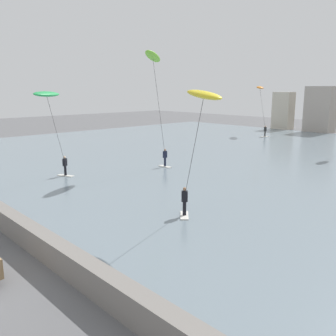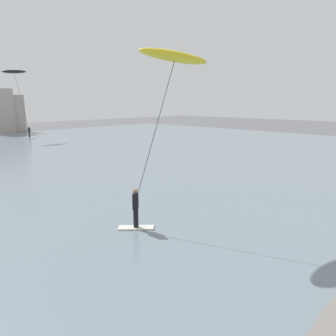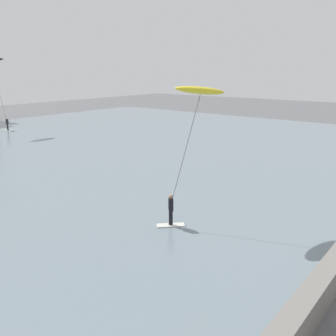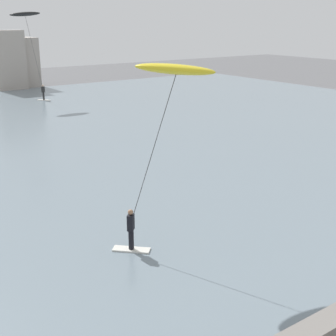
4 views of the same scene
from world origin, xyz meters
TOP-DOWN VIEW (x-y plane):
  - seawall_barrier at (0.00, 3.69)m, footprint 60.00×0.70m
  - water_bay at (0.00, 30.39)m, footprint 84.00×52.00m
  - kitesurfer_yellow at (1.02, 11.10)m, footprint 3.90×2.07m
  - kitesurfer_green at (-13.27, 10.14)m, footprint 2.58×3.50m
  - kitesurfer_orange at (-18.95, 46.87)m, footprint 4.42×4.38m
  - kitesurfer_lime at (-10.63, 18.28)m, footprint 2.37×3.41m

SIDE VIEW (x-z plane):
  - water_bay at x=0.00m, z-range 0.00..0.10m
  - seawall_barrier at x=0.00m, z-range 0.00..1.08m
  - kitesurfer_green at x=-13.27m, z-range 2.63..9.44m
  - kitesurfer_yellow at x=1.02m, z-range 2.60..9.59m
  - kitesurfer_orange at x=-18.95m, z-range 2.93..10.33m
  - kitesurfer_lime at x=-10.63m, z-range 3.62..13.64m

